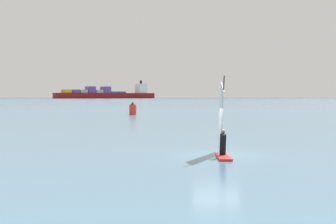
# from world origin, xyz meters

# --- Properties ---
(ground_plane) EXTENTS (4000.00, 4000.00, 0.00)m
(ground_plane) POSITION_xyz_m (0.00, 0.00, 0.00)
(ground_plane) COLOR #476B84
(windsurfer) EXTENTS (0.73, 3.80, 4.32)m
(windsurfer) POSITION_xyz_m (0.26, -0.70, 1.10)
(windsurfer) COLOR red
(windsurfer) RESTS_ON ground_plane
(cargo_ship) EXTENTS (154.38, 107.24, 30.37)m
(cargo_ship) POSITION_xyz_m (-145.20, 678.86, 7.33)
(cargo_ship) COLOR maroon
(cargo_ship) RESTS_ON ground_plane
(distant_headland) EXTENTS (1282.53, 398.55, 32.38)m
(distant_headland) POSITION_xyz_m (-27.77, 1213.29, 16.19)
(distant_headland) COLOR #60665B
(distant_headland) RESTS_ON ground_plane
(channel_buoy) EXTENTS (1.21, 1.21, 2.21)m
(channel_buoy) POSITION_xyz_m (-11.61, 49.80, 1.00)
(channel_buoy) COLOR red
(channel_buoy) RESTS_ON ground_plane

